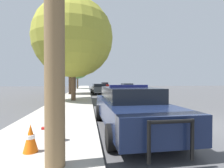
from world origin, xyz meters
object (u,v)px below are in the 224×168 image
car_background_distant (104,85)px  tree_sidewalk_far (78,67)px  police_car (130,107)px  tree_sidewalk_mid (70,57)px  car_background_midblock (99,88)px  tree_sidewalk_near (73,38)px  traffic_light (85,66)px  car_background_oncoming (127,87)px  traffic_cone (31,138)px  fire_hydrant (52,127)px

car_background_distant → tree_sidewalk_far: tree_sidewalk_far is taller
police_car → tree_sidewalk_mid: (-3.57, 16.01, 3.84)m
car_background_midblock → tree_sidewalk_near: bearing=-109.1°
traffic_light → tree_sidewalk_near: bearing=-92.9°
car_background_midblock → tree_sidewalk_far: bearing=101.4°
car_background_midblock → car_background_oncoming: bearing=36.1°
tree_sidewalk_mid → traffic_cone: (0.92, -17.88, -4.17)m
tree_sidewalk_near → traffic_cone: 11.34m
car_background_midblock → traffic_light: bearing=105.0°
police_car → tree_sidewalk_far: size_ratio=0.76×
fire_hydrant → traffic_light: 24.56m
police_car → traffic_cone: (-2.65, -1.88, -0.33)m
tree_sidewalk_far → tree_sidewalk_mid: bearing=-90.0°
fire_hydrant → traffic_cone: 0.71m
car_background_distant → tree_sidewalk_far: size_ratio=0.57×
traffic_light → car_background_midblock: (1.85, -5.70, -3.47)m
fire_hydrant → traffic_light: (0.50, 24.28, 3.69)m
car_background_midblock → tree_sidewalk_mid: (-3.57, -1.34, 3.88)m
traffic_light → tree_sidewalk_far: bearing=101.8°
fire_hydrant → car_background_oncoming: car_background_oncoming is taller
fire_hydrant → tree_sidewalk_far: size_ratio=0.10×
tree_sidewalk_near → tree_sidewalk_far: 22.88m
police_car → fire_hydrant: police_car is taller
tree_sidewalk_near → tree_sidewalk_mid: size_ratio=1.18×
car_background_midblock → traffic_cone: (-2.66, -19.22, -0.29)m
fire_hydrant → car_background_distant: (4.79, 36.37, 0.25)m
fire_hydrant → traffic_cone: size_ratio=1.16×
tree_sidewalk_far → traffic_cone: (0.92, -33.19, -4.31)m
tree_sidewalk_near → traffic_cone: size_ratio=13.64×
car_background_oncoming → car_background_distant: bearing=-82.3°
tree_sidewalk_far → tree_sidewalk_near: bearing=-87.5°
fire_hydrant → tree_sidewalk_far: bearing=92.2°
car_background_distant → tree_sidewalk_mid: bearing=-109.9°
traffic_light → tree_sidewalk_mid: tree_sidewalk_mid is taller
car_background_oncoming → traffic_cone: 24.20m
traffic_cone → fire_hydrant: bearing=64.3°
car_background_distant → tree_sidewalk_near: tree_sidewalk_near is taller
car_background_oncoming → tree_sidewalk_mid: size_ratio=0.67×
fire_hydrant → car_background_distant: 36.68m
traffic_light → traffic_cone: bearing=-91.9°
fire_hydrant → tree_sidewalk_far: 32.85m
tree_sidewalk_mid → traffic_cone: tree_sidewalk_mid is taller
tree_sidewalk_near → car_background_distant: bearing=79.3°
fire_hydrant → car_background_midblock: size_ratio=0.15×
traffic_light → traffic_cone: traffic_light is taller
car_background_distant → traffic_cone: bearing=-100.3°
tree_sidewalk_near → car_background_oncoming: bearing=60.1°
car_background_distant → traffic_light: bearing=-112.0°
tree_sidewalk_mid → car_background_midblock: bearing=20.5°
car_background_distant → tree_sidewalk_near: (-5.03, -26.68, 4.36)m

